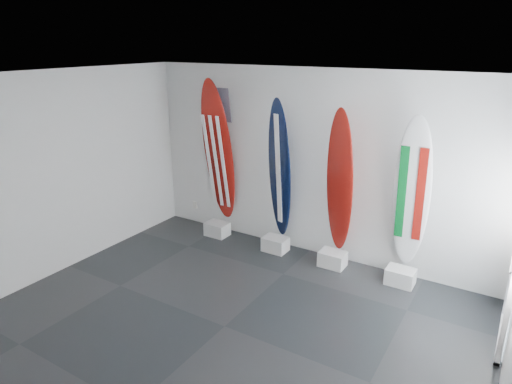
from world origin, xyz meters
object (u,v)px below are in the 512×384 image
Objects in this scene: surfboard_usa at (218,153)px; surfboard_italy at (412,194)px; surfboard_navy at (280,170)px; surfboard_swiss at (340,182)px.

surfboard_usa is 3.30m from surfboard_italy.
surfboard_swiss is (1.03, 0.00, -0.04)m from surfboard_navy.
surfboard_navy is 1.03× the size of surfboard_italy.
surfboard_italy is (1.05, 0.00, 0.00)m from surfboard_swiss.
surfboard_usa is 1.12× the size of surfboard_navy.
surfboard_italy is at bearing 20.33° from surfboard_navy.
surfboard_navy is at bearing -161.16° from surfboard_swiss.
surfboard_swiss is at bearing 20.33° from surfboard_navy.
surfboard_italy reaches higher than surfboard_swiss.
surfboard_italy is at bearing -0.60° from surfboard_usa.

